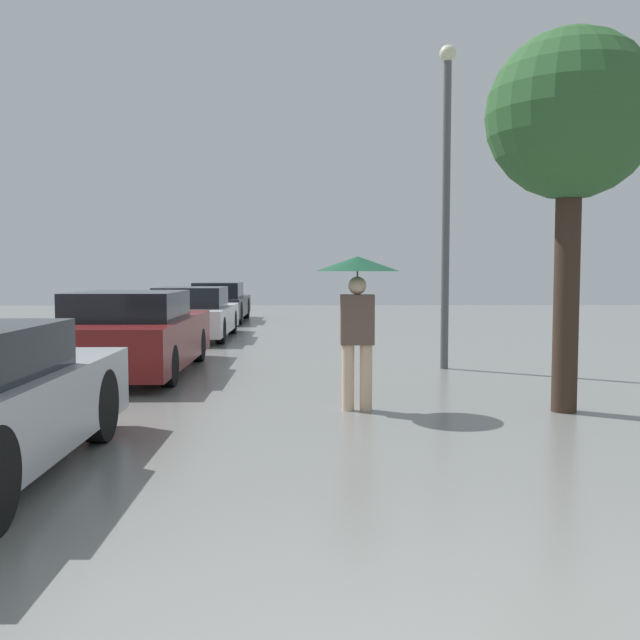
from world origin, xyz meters
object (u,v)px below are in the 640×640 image
at_px(parked_car_second, 132,335).
at_px(tree, 571,121).
at_px(pedestrian, 357,290).
at_px(parked_car_third, 193,314).
at_px(street_lamp, 446,185).
at_px(parked_car_farthest, 219,303).

relative_size(parked_car_second, tree, 1.04).
relative_size(pedestrian, tree, 0.41).
bearing_deg(parked_car_third, pedestrian, -69.61).
relative_size(parked_car_third, street_lamp, 0.80).
bearing_deg(parked_car_farthest, pedestrian, -77.11).
xyz_separation_m(pedestrian, parked_car_third, (-3.19, 8.58, -0.81)).
bearing_deg(tree, pedestrian, 177.07).
distance_m(parked_car_farthest, tree, 15.49).
bearing_deg(pedestrian, tree, -2.93).
bearing_deg(parked_car_third, parked_car_farthest, 90.42).
relative_size(parked_car_second, parked_car_third, 1.07).
height_order(parked_car_third, street_lamp, street_lamp).
bearing_deg(street_lamp, tree, -79.31).
xyz_separation_m(pedestrian, tree, (2.32, -0.12, 1.85)).
distance_m(parked_car_third, street_lamp, 7.49).
relative_size(pedestrian, parked_car_third, 0.43).
relative_size(tree, street_lamp, 0.82).
relative_size(parked_car_second, street_lamp, 0.86).
bearing_deg(street_lamp, parked_car_farthest, 114.50).
xyz_separation_m(parked_car_farthest, street_lamp, (4.89, -10.72, 2.36)).
xyz_separation_m(pedestrian, street_lamp, (1.66, 3.38, 1.57)).
bearing_deg(pedestrian, street_lamp, 63.88).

